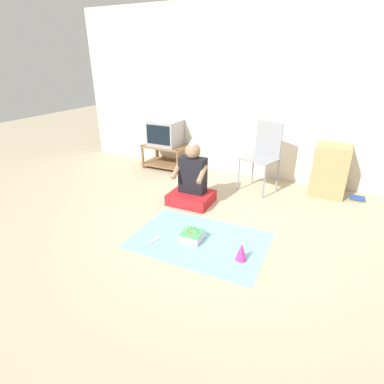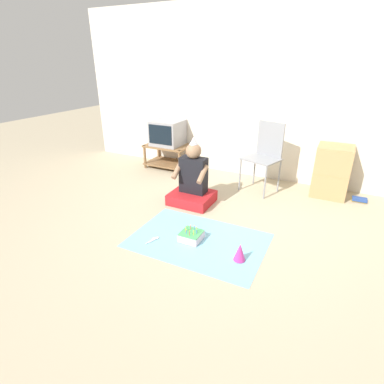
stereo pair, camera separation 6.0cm
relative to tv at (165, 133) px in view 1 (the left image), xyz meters
name	(u,v)px [view 1 (the left image)]	position (x,y,z in m)	size (l,w,h in m)	color
ground_plane	(211,231)	(1.52, -1.67, -0.61)	(16.00, 16.00, 0.00)	tan
wall_back	(263,94)	(1.52, 0.28, 0.67)	(6.40, 0.06, 2.55)	silver
tv_stand	(166,154)	(0.00, 0.00, -0.37)	(0.75, 0.50, 0.40)	olive
tv	(165,133)	(0.00, 0.00, 0.00)	(0.49, 0.48, 0.41)	#99999E
folding_chair	(264,152)	(1.73, -0.23, -0.05)	(0.56, 0.52, 0.97)	gray
cardboard_box_stack	(329,170)	(2.61, -0.01, -0.26)	(0.45, 0.45, 0.70)	tan
book_pile	(357,198)	(3.01, -0.06, -0.59)	(0.19, 0.13, 0.04)	#A88933
person_seated	(192,183)	(1.01, -1.08, -0.34)	(0.54, 0.47, 0.87)	red
party_cloth	(199,240)	(1.48, -1.89, -0.61)	(1.39, 0.95, 0.01)	#7FC6E0
birthday_cake	(192,236)	(1.41, -1.91, -0.56)	(0.22, 0.22, 0.14)	silver
party_hat_blue	(241,251)	(1.98, -2.02, -0.51)	(0.12, 0.12, 0.18)	#CC338C
plastic_spoon_near	(157,239)	(1.07, -2.07, -0.60)	(0.05, 0.14, 0.01)	white
plastic_spoon_far	(153,240)	(1.05, -2.10, -0.60)	(0.04, 0.14, 0.01)	white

